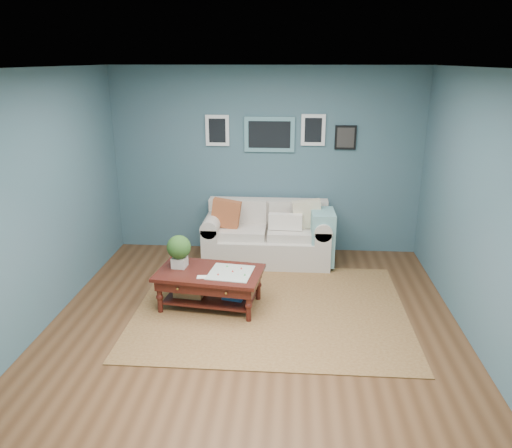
{
  "coord_description": "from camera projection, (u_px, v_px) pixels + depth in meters",
  "views": [
    {
      "loc": [
        0.39,
        -4.69,
        2.78
      ],
      "look_at": [
        -0.04,
        1.0,
        0.89
      ],
      "focal_mm": 35.0,
      "sensor_mm": 36.0,
      "label": 1
    }
  ],
  "objects": [
    {
      "name": "loveseat",
      "position": [
        273.0,
        235.0,
        7.12
      ],
      "size": [
        1.82,
        0.83,
        0.94
      ],
      "color": "beige",
      "rests_on": "ground"
    },
    {
      "name": "coffee_table",
      "position": [
        205.0,
        277.0,
        5.79
      ],
      "size": [
        1.28,
        0.85,
        0.84
      ],
      "rotation": [
        0.0,
        0.0,
        -0.13
      ],
      "color": "#33120C",
      "rests_on": "ground"
    },
    {
      "name": "room_shell",
      "position": [
        253.0,
        209.0,
        4.96
      ],
      "size": [
        5.0,
        5.02,
        2.7
      ],
      "color": "brown",
      "rests_on": "ground"
    },
    {
      "name": "area_rug",
      "position": [
        271.0,
        309.0,
        5.82
      ],
      "size": [
        3.1,
        2.48,
        0.01
      ],
      "primitive_type": "cube",
      "color": "brown",
      "rests_on": "ground"
    }
  ]
}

